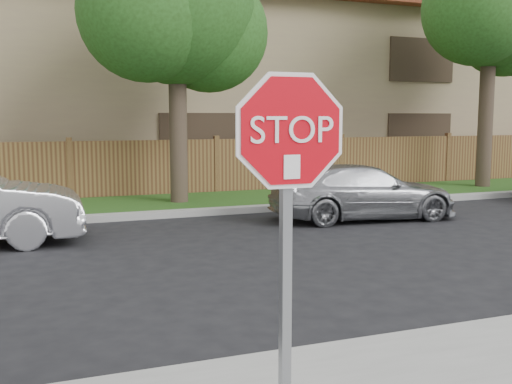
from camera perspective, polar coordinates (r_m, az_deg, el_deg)
name	(u,v)px	position (r m, az deg, el deg)	size (l,w,h in m)	color
ground	(161,378)	(5.46, -9.04, -17.09)	(90.00, 90.00, 0.00)	black
far_curb	(81,219)	(13.25, -16.29, -2.49)	(70.00, 0.30, 0.15)	gray
grass_strip	(76,209)	(14.88, -16.80, -1.53)	(70.00, 3.00, 0.12)	#1E4714
fence	(70,172)	(16.38, -17.29, 1.84)	(70.00, 0.12, 1.60)	#502F1C
apartment_building	(56,79)	(21.94, -18.50, 10.21)	(35.20, 9.20, 7.20)	tan
tree_mid	(178,6)	(15.10, -7.41, 17.20)	(4.80, 3.90, 7.35)	#382B21
tree_right	(495,2)	(19.72, 21.79, 16.43)	(4.80, 3.90, 8.20)	#382B21
stop_sign	(289,182)	(3.75, 3.15, 0.92)	(1.01, 0.13, 2.55)	gray
sedan_right	(363,192)	(13.29, 10.15, 0.01)	(1.68, 4.13, 1.20)	#999BA0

